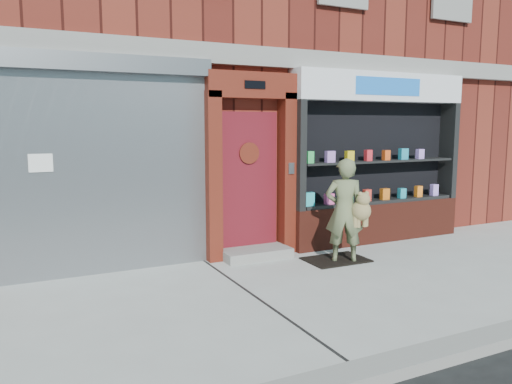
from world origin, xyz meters
TOP-DOWN VIEW (x-y plane):
  - ground at (0.00, 0.00)m, footprint 80.00×80.00m
  - curb at (0.00, -2.15)m, footprint 60.00×0.30m
  - building at (-0.00, 5.99)m, footprint 12.00×8.16m
  - shutter_bay at (-3.00, 1.93)m, footprint 3.10×0.30m
  - red_door_bay at (-0.75, 1.86)m, footprint 1.52×0.58m
  - pharmacy_bay at (1.75, 1.81)m, footprint 3.50×0.41m
  - woman at (0.39, 0.89)m, footprint 0.70×0.61m
  - doormat at (0.31, 1.00)m, footprint 0.96×0.67m

SIDE VIEW (x-z plane):
  - ground at x=0.00m, z-range 0.00..0.00m
  - doormat at x=0.31m, z-range 0.00..0.02m
  - curb at x=0.00m, z-range 0.00..0.12m
  - woman at x=0.39m, z-range 0.00..1.60m
  - pharmacy_bay at x=1.75m, z-range -0.13..2.87m
  - red_door_bay at x=-0.75m, z-range 0.01..2.91m
  - shutter_bay at x=-3.00m, z-range 0.20..3.24m
  - building at x=0.00m, z-range 0.00..8.00m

